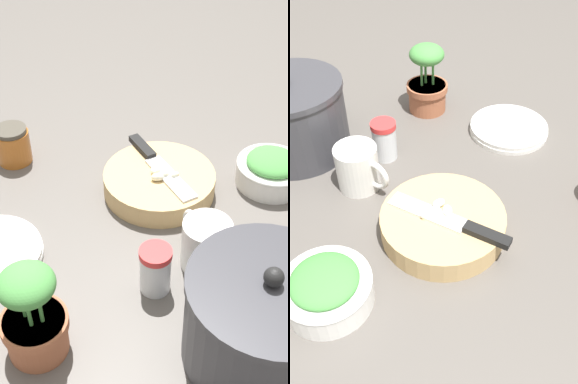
{
  "view_description": "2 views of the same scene",
  "coord_description": "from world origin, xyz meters",
  "views": [
    {
      "loc": [
        -0.13,
        0.77,
        0.72
      ],
      "look_at": [
        -0.0,
        -0.01,
        0.05
      ],
      "focal_mm": 50.0,
      "sensor_mm": 36.0,
      "label": 1
    },
    {
      "loc": [
        -0.24,
        -0.57,
        0.61
      ],
      "look_at": [
        -0.02,
        -0.03,
        0.06
      ],
      "focal_mm": 40.0,
      "sensor_mm": 36.0,
      "label": 2
    }
  ],
  "objects": [
    {
      "name": "spice_jar",
      "position": [
        -0.05,
        0.18,
        0.05
      ],
      "size": [
        0.06,
        0.06,
        0.09
      ],
      "color": "silver",
      "rests_on": "ground_plane"
    },
    {
      "name": "potted_herb",
      "position": [
        0.1,
        0.32,
        0.07
      ],
      "size": [
        0.1,
        0.1,
        0.17
      ],
      "color": "#A35B3D",
      "rests_on": "ground_plane"
    },
    {
      "name": "coffee_mug",
      "position": [
        -0.13,
        0.1,
        0.05
      ],
      "size": [
        0.09,
        0.11,
        0.1
      ],
      "color": "silver",
      "rests_on": "ground_plane"
    },
    {
      "name": "chef_knife",
      "position": [
        -0.01,
        -0.11,
        0.05
      ],
      "size": [
        0.17,
        0.2,
        0.01
      ],
      "rotation": [
        0.0,
        0.0,
        0.67
      ],
      "color": "black",
      "rests_on": "cutting_board"
    },
    {
      "name": "stock_pot",
      "position": [
        -0.23,
        0.28,
        0.08
      ],
      "size": [
        0.24,
        0.24,
        0.19
      ],
      "color": "#38383D",
      "rests_on": "ground_plane"
    },
    {
      "name": "garlic_cloves",
      "position": [
        -0.03,
        -0.07,
        0.05
      ],
      "size": [
        0.06,
        0.05,
        0.02
      ],
      "color": "silver",
      "rests_on": "cutting_board"
    },
    {
      "name": "herb_bowl",
      "position": [
        -0.25,
        -0.15,
        0.03
      ],
      "size": [
        0.15,
        0.15,
        0.07
      ],
      "color": "silver",
      "rests_on": "ground_plane"
    },
    {
      "name": "ground_plane",
      "position": [
        0.0,
        0.0,
        0.0
      ],
      "size": [
        5.0,
        5.0,
        0.0
      ],
      "primitive_type": "plane",
      "color": "#56514C"
    },
    {
      "name": "plate_stack",
      "position": [
        0.25,
        0.16,
        0.01
      ],
      "size": [
        0.19,
        0.19,
        0.02
      ],
      "color": "silver",
      "rests_on": "ground_plane"
    },
    {
      "name": "cutting_board",
      "position": [
        -0.02,
        -0.08,
        0.02
      ],
      "size": [
        0.23,
        0.23,
        0.05
      ],
      "color": "tan",
      "rests_on": "ground_plane"
    }
  ]
}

